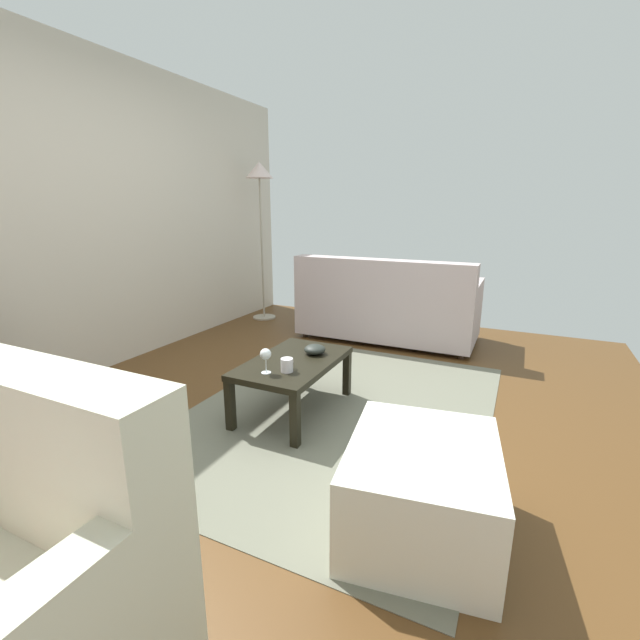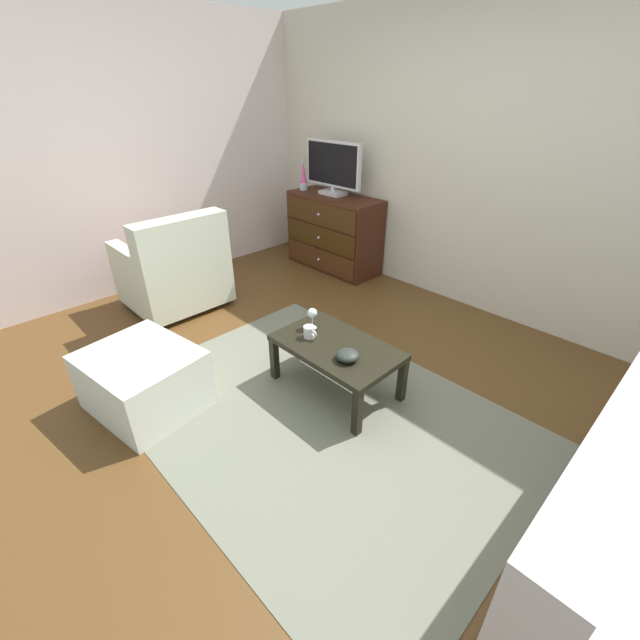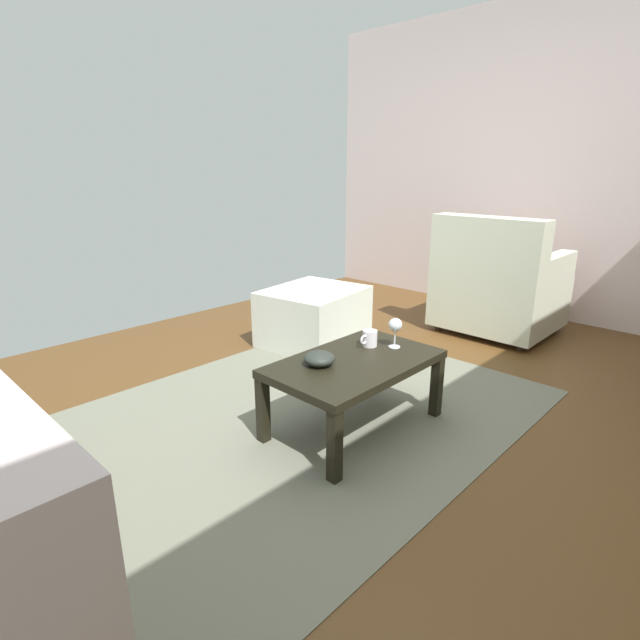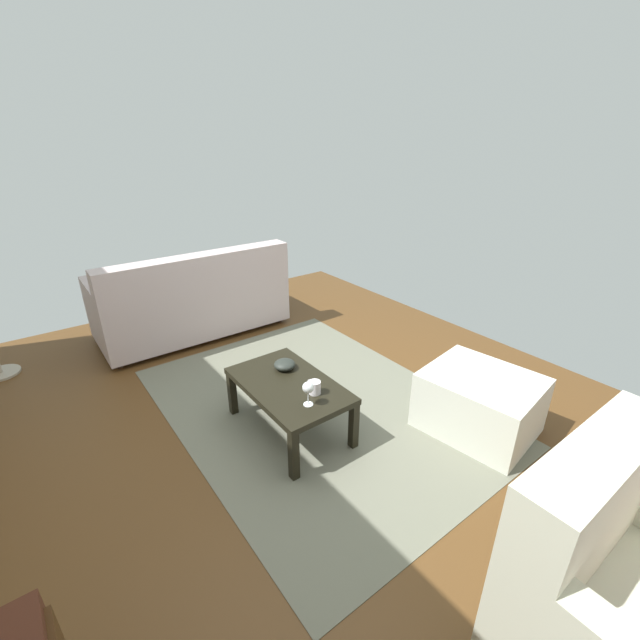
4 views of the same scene
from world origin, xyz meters
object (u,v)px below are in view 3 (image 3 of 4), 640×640
object	(u,v)px
armchair	(497,286)
ottoman	(314,316)
wine_glass	(395,326)
bowl_decorative	(319,358)
mug	(370,338)
coffee_table	(355,369)

from	to	relation	value
armchair	ottoman	bearing A→B (deg)	-36.12
wine_glass	armchair	size ratio (longest dim) A/B	0.17
bowl_decorative	mug	bearing A→B (deg)	178.31
armchair	mug	bearing A→B (deg)	3.42
coffee_table	mug	size ratio (longest dim) A/B	7.50
mug	armchair	xyz separation A→B (m)	(-1.74, -0.10, -0.04)
coffee_table	armchair	bearing A→B (deg)	-174.95
wine_glass	ottoman	bearing A→B (deg)	-114.52
mug	armchair	world-z (taller)	armchair
wine_glass	ottoman	size ratio (longest dim) A/B	0.22
wine_glass	bowl_decorative	bearing A→B (deg)	-14.47
coffee_table	mug	world-z (taller)	mug
ottoman	bowl_decorative	bearing A→B (deg)	45.67
armchair	ottoman	size ratio (longest dim) A/B	1.32
mug	armchair	bearing A→B (deg)	-176.58
mug	bowl_decorative	world-z (taller)	mug
coffee_table	wine_glass	size ratio (longest dim) A/B	5.44
mug	ottoman	xyz separation A→B (m)	(-0.56, -0.96, -0.21)
wine_glass	ottoman	distance (m)	1.21
wine_glass	armchair	xyz separation A→B (m)	(-1.66, -0.21, -0.11)
armchair	bowl_decorative	bearing A→B (deg)	2.54
bowl_decorative	ottoman	bearing A→B (deg)	-134.33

